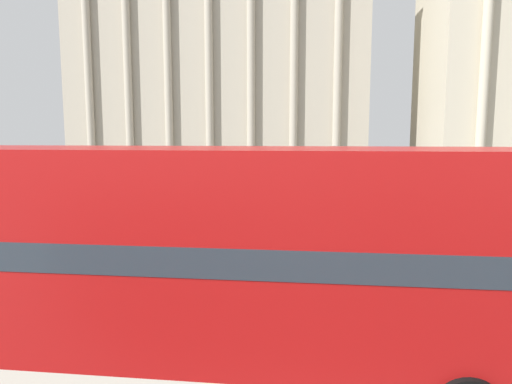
{
  "coord_description": "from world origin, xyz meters",
  "views": [
    {
      "loc": [
        0.25,
        -2.14,
        4.3
      ],
      "look_at": [
        -1.86,
        15.74,
        2.02
      ],
      "focal_mm": 32.0,
      "sensor_mm": 36.0,
      "label": 1
    }
  ],
  "objects_px": {
    "plaza_building_left": "(223,72)",
    "traffic_light_near": "(320,213)",
    "pedestrian_olive": "(321,200)",
    "double_decker_bus": "(192,254)",
    "traffic_light_mid": "(335,180)",
    "pedestrian_blue": "(374,190)"
  },
  "relations": [
    {
      "from": "double_decker_bus",
      "to": "plaza_building_left",
      "type": "distance_m",
      "value": 54.11
    },
    {
      "from": "plaza_building_left",
      "to": "double_decker_bus",
      "type": "bearing_deg",
      "value": -79.8
    },
    {
      "from": "traffic_light_near",
      "to": "pedestrian_olive",
      "type": "xyz_separation_m",
      "value": [
        0.31,
        11.86,
        -1.38
      ]
    },
    {
      "from": "double_decker_bus",
      "to": "pedestrian_olive",
      "type": "relative_size",
      "value": 6.97
    },
    {
      "from": "pedestrian_blue",
      "to": "traffic_light_mid",
      "type": "bearing_deg",
      "value": -30.15
    },
    {
      "from": "traffic_light_near",
      "to": "plaza_building_left",
      "type": "bearing_deg",
      "value": 103.62
    },
    {
      "from": "traffic_light_near",
      "to": "pedestrian_olive",
      "type": "relative_size",
      "value": 2.18
    },
    {
      "from": "pedestrian_olive",
      "to": "traffic_light_mid",
      "type": "bearing_deg",
      "value": 55.22
    },
    {
      "from": "traffic_light_mid",
      "to": "pedestrian_olive",
      "type": "bearing_deg",
      "value": 94.53
    },
    {
      "from": "traffic_light_near",
      "to": "traffic_light_mid",
      "type": "relative_size",
      "value": 0.91
    },
    {
      "from": "traffic_light_mid",
      "to": "pedestrian_blue",
      "type": "relative_size",
      "value": 2.15
    },
    {
      "from": "plaza_building_left",
      "to": "traffic_light_near",
      "type": "height_order",
      "value": "plaza_building_left"
    },
    {
      "from": "plaza_building_left",
      "to": "pedestrian_olive",
      "type": "bearing_deg",
      "value": -71.73
    },
    {
      "from": "double_decker_bus",
      "to": "traffic_light_near",
      "type": "distance_m",
      "value": 4.8
    },
    {
      "from": "plaza_building_left",
      "to": "traffic_light_near",
      "type": "bearing_deg",
      "value": -76.38
    },
    {
      "from": "traffic_light_near",
      "to": "pedestrian_blue",
      "type": "distance_m",
      "value": 15.95
    },
    {
      "from": "traffic_light_near",
      "to": "pedestrian_olive",
      "type": "height_order",
      "value": "traffic_light_near"
    },
    {
      "from": "traffic_light_near",
      "to": "traffic_light_mid",
      "type": "bearing_deg",
      "value": 83.4
    },
    {
      "from": "double_decker_bus",
      "to": "traffic_light_mid",
      "type": "bearing_deg",
      "value": 78.83
    },
    {
      "from": "plaza_building_left",
      "to": "pedestrian_olive",
      "type": "height_order",
      "value": "plaza_building_left"
    },
    {
      "from": "double_decker_bus",
      "to": "plaza_building_left",
      "type": "bearing_deg",
      "value": 104.63
    },
    {
      "from": "double_decker_bus",
      "to": "traffic_light_near",
      "type": "relative_size",
      "value": 3.2
    }
  ]
}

